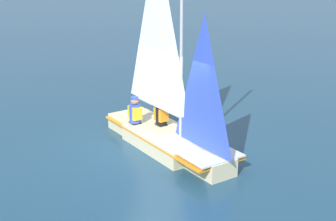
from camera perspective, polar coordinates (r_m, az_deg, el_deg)
The scene contains 4 objects.
ground_plane at distance 12.16m, azimuth 0.00°, elevation -4.58°, with size 260.00×260.00×0.00m, color navy.
sailboat_main at distance 11.90m, azimuth -0.04°, elevation -1.17°, with size 3.72×4.32×5.42m.
sailor_helm at distance 12.49m, azimuth -0.84°, elevation -0.86°, with size 0.42×0.43×1.16m.
sailor_crew at distance 12.64m, azimuth -4.04°, elevation -0.67°, with size 0.42×0.43×1.16m.
Camera 1 is at (10.59, 3.68, 4.71)m, focal length 50.00 mm.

